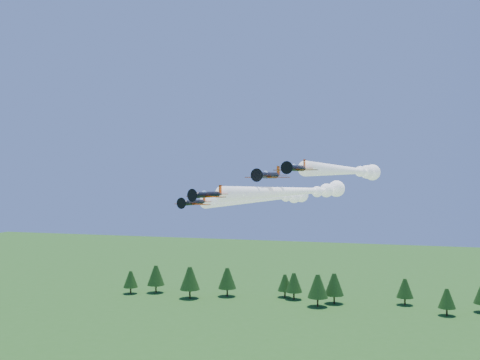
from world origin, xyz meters
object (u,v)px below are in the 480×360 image
(plane_lead, at_px, (298,191))
(plane_slot, at_px, (268,175))
(plane_right, at_px, (351,171))
(plane_left, at_px, (269,198))

(plane_lead, relative_size, plane_slot, 5.25)
(plane_right, bearing_deg, plane_lead, -136.55)
(plane_right, distance_m, plane_slot, 20.94)
(plane_lead, height_order, plane_left, plane_lead)
(plane_lead, distance_m, plane_right, 12.18)
(plane_left, bearing_deg, plane_lead, -42.83)
(plane_left, relative_size, plane_right, 1.04)
(plane_right, bearing_deg, plane_slot, -117.66)
(plane_lead, distance_m, plane_left, 16.75)
(plane_left, xyz_separation_m, plane_slot, (5.59, -23.99, 4.89))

